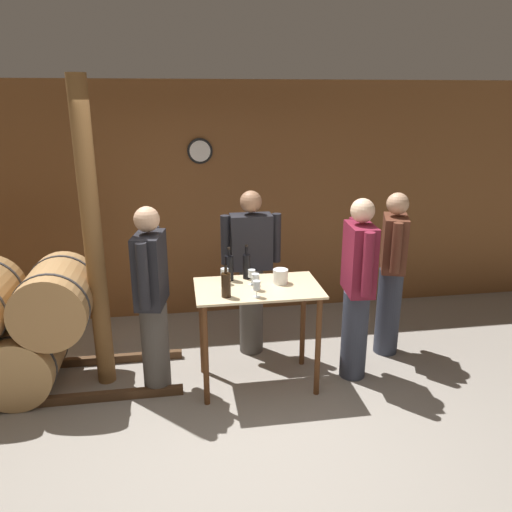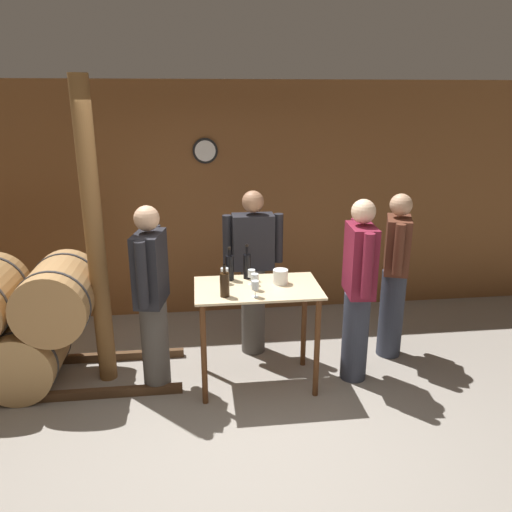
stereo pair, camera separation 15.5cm
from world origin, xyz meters
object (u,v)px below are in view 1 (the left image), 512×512
(wine_bottle_center, at_px, (247,265))
(person_visitor_bearded, at_px, (152,298))
(wine_glass_near_left, at_px, (225,272))
(person_host, at_px, (392,271))
(wine_glass_near_right, at_px, (252,274))
(person_visitor_near_door, at_px, (251,270))
(wine_glass_near_center, at_px, (257,286))
(wine_bottle_left, at_px, (229,267))
(person_visitor_with_scarf, at_px, (358,286))
(wine_glass_far_side, at_px, (256,279))
(ice_bucket, at_px, (280,276))
(wooden_post, at_px, (93,241))
(wine_bottle_far_left, at_px, (226,284))

(wine_bottle_center, xyz_separation_m, person_visitor_bearded, (-0.84, -0.20, -0.18))
(wine_glass_near_left, distance_m, person_host, 1.70)
(wine_glass_near_left, xyz_separation_m, person_host, (1.68, 0.25, -0.17))
(wine_bottle_center, bearing_deg, wine_glass_near_right, -81.79)
(wine_glass_near_left, xyz_separation_m, person_visitor_near_door, (0.31, 0.49, -0.16))
(wine_bottle_center, xyz_separation_m, wine_glass_near_center, (0.02, -0.45, -0.03))
(person_visitor_bearded, xyz_separation_m, person_visitor_near_door, (0.94, 0.60, -0.00))
(person_host, bearing_deg, wine_bottle_center, -174.10)
(wine_bottle_left, relative_size, wine_bottle_center, 0.95)
(wine_glass_near_left, distance_m, person_visitor_bearded, 0.66)
(wine_glass_near_left, height_order, person_visitor_with_scarf, person_visitor_with_scarf)
(wine_bottle_left, distance_m, person_visitor_bearded, 0.73)
(wine_glass_far_side, xyz_separation_m, person_visitor_with_scarf, (0.93, 0.05, -0.15))
(ice_bucket, xyz_separation_m, person_visitor_bearded, (-1.12, -0.04, -0.12))
(wooden_post, bearing_deg, wine_glass_near_right, -8.34)
(wine_bottle_center, height_order, person_visitor_near_door, person_visitor_near_door)
(wine_bottle_center, xyz_separation_m, ice_bucket, (0.28, -0.16, -0.06))
(wine_bottle_far_left, height_order, ice_bucket, wine_bottle_far_left)
(wine_glass_near_right, bearing_deg, person_visitor_near_door, 82.02)
(wine_glass_near_left, distance_m, person_visitor_near_door, 0.61)
(wine_glass_near_center, distance_m, ice_bucket, 0.39)
(ice_bucket, relative_size, person_visitor_bearded, 0.08)
(wine_glass_near_center, xyz_separation_m, ice_bucket, (0.26, 0.28, -0.04))
(wine_bottle_left, height_order, person_visitor_bearded, person_visitor_bearded)
(wine_bottle_center, xyz_separation_m, wine_glass_far_side, (0.04, -0.29, -0.02))
(wine_bottle_center, relative_size, wine_glass_far_side, 2.23)
(person_visitor_near_door, bearing_deg, ice_bucket, -72.18)
(person_host, bearing_deg, wine_glass_near_left, -171.48)
(wine_bottle_left, xyz_separation_m, person_host, (1.63, 0.17, -0.19))
(wine_glass_near_center, xyz_separation_m, wine_glass_near_right, (0.00, 0.29, -0.00))
(person_visitor_bearded, bearing_deg, person_visitor_near_door, 32.44)
(wine_bottle_far_left, relative_size, person_host, 0.17)
(person_visitor_near_door, bearing_deg, wine_glass_far_side, -95.37)
(wooden_post, xyz_separation_m, wine_bottle_left, (1.15, -0.05, -0.28))
(person_host, bearing_deg, wine_glass_far_side, -162.93)
(wine_glass_near_left, relative_size, person_visitor_near_door, 0.08)
(ice_bucket, height_order, person_visitor_bearded, person_visitor_bearded)
(wine_bottle_center, distance_m, wine_glass_near_left, 0.23)
(person_host, bearing_deg, wooden_post, -177.64)
(wine_bottle_far_left, bearing_deg, person_visitor_near_door, 67.66)
(wine_glass_near_right, bearing_deg, wine_glass_near_left, 165.55)
(wine_bottle_left, bearing_deg, person_visitor_with_scarf, -11.18)
(wine_glass_near_center, bearing_deg, ice_bucket, 47.65)
(wine_bottle_far_left, distance_m, wine_bottle_left, 0.39)
(person_host, bearing_deg, person_visitor_bearded, -171.26)
(ice_bucket, xyz_separation_m, person_host, (1.19, 0.31, -0.13))
(ice_bucket, distance_m, person_visitor_with_scarf, 0.70)
(wine_glass_near_left, bearing_deg, wine_bottle_left, 59.17)
(wine_glass_near_left, xyz_separation_m, wine_glass_near_center, (0.23, -0.35, -0.01))
(person_visitor_bearded, bearing_deg, ice_bucket, 2.06)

